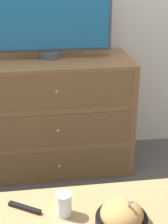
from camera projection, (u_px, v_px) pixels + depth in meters
The scene contains 6 objects.
ground_plane at pixel (57, 146), 3.00m from camera, with size 12.00×12.00×0.00m, color #56514C.
dresser at pixel (56, 115), 2.57m from camera, with size 1.11×0.53×0.85m.
tv at pixel (48, 12), 2.32m from camera, with size 0.87×0.15×0.61m.
takeout_bowl at pixel (122, 216), 1.45m from camera, with size 0.22×0.22×0.17m.
drink_cup at pixel (64, 205), 1.51m from camera, with size 0.07×0.07×0.11m.
remote_control at pixel (25, 208), 1.55m from camera, with size 0.15×0.11×0.02m.
Camera 1 is at (-0.13, -2.63, 1.47)m, focal length 55.00 mm.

